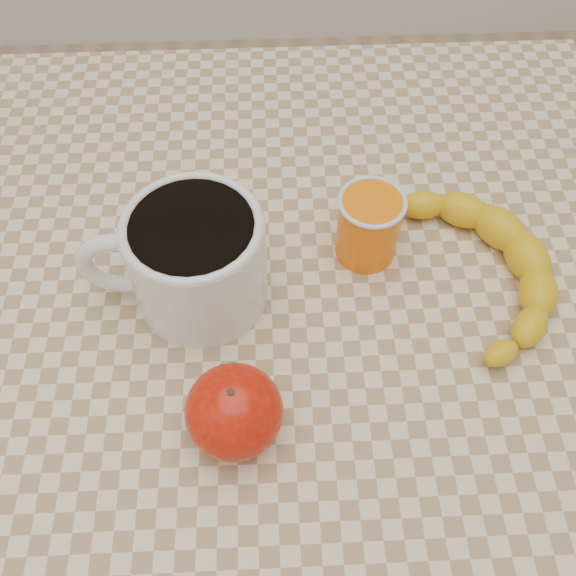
{
  "coord_description": "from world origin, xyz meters",
  "views": [
    {
      "loc": [
        -0.01,
        -0.34,
        1.28
      ],
      "look_at": [
        0.0,
        0.0,
        0.77
      ],
      "focal_mm": 40.0,
      "sensor_mm": 36.0,
      "label": 1
    }
  ],
  "objects_px": {
    "orange_juice_glass": "(369,226)",
    "apple": "(234,411)",
    "banana": "(476,265)",
    "table": "(288,342)",
    "coffee_mug": "(193,258)"
  },
  "relations": [
    {
      "from": "orange_juice_glass",
      "to": "apple",
      "type": "xyz_separation_m",
      "value": [
        -0.13,
        -0.19,
        -0.0
      ]
    },
    {
      "from": "apple",
      "to": "banana",
      "type": "relative_size",
      "value": 0.36
    },
    {
      "from": "table",
      "to": "coffee_mug",
      "type": "height_order",
      "value": "coffee_mug"
    },
    {
      "from": "orange_juice_glass",
      "to": "banana",
      "type": "xyz_separation_m",
      "value": [
        0.1,
        -0.04,
        -0.02
      ]
    },
    {
      "from": "coffee_mug",
      "to": "apple",
      "type": "height_order",
      "value": "coffee_mug"
    },
    {
      "from": "coffee_mug",
      "to": "orange_juice_glass",
      "type": "xyz_separation_m",
      "value": [
        0.17,
        0.05,
        -0.02
      ]
    },
    {
      "from": "banana",
      "to": "coffee_mug",
      "type": "bearing_deg",
      "value": 165.63
    },
    {
      "from": "coffee_mug",
      "to": "apple",
      "type": "bearing_deg",
      "value": -75.66
    },
    {
      "from": "table",
      "to": "banana",
      "type": "height_order",
      "value": "banana"
    },
    {
      "from": "table",
      "to": "banana",
      "type": "distance_m",
      "value": 0.21
    },
    {
      "from": "apple",
      "to": "coffee_mug",
      "type": "bearing_deg",
      "value": 104.34
    },
    {
      "from": "orange_juice_glass",
      "to": "apple",
      "type": "bearing_deg",
      "value": -124.94
    },
    {
      "from": "table",
      "to": "banana",
      "type": "bearing_deg",
      "value": 6.01
    },
    {
      "from": "banana",
      "to": "table",
      "type": "bearing_deg",
      "value": 169.92
    },
    {
      "from": "coffee_mug",
      "to": "banana",
      "type": "xyz_separation_m",
      "value": [
        0.27,
        0.01,
        -0.04
      ]
    }
  ]
}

